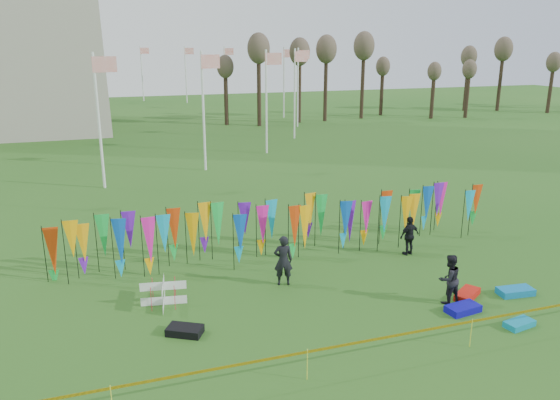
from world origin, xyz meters
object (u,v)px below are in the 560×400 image
object	(u,v)px
box_kite	(163,293)
kite_bag_black	(185,330)
kite_bag_teal	(515,291)
person_mid	(449,279)
kite_bag_turquoise	(519,324)
person_right	(409,236)
person_left	(283,260)
kite_bag_blue	(463,309)
kite_bag_red	(467,294)

from	to	relation	value
box_kite	kite_bag_black	size ratio (longest dim) A/B	0.82
kite_bag_black	kite_bag_teal	bearing A→B (deg)	-4.82
person_mid	kite_bag_black	bearing A→B (deg)	-11.82
kite_bag_turquoise	person_right	bearing A→B (deg)	90.75
person_left	person_mid	size ratio (longest dim) A/B	1.09
person_left	kite_bag_teal	size ratio (longest dim) A/B	1.52
person_mid	kite_bag_blue	size ratio (longest dim) A/B	1.53
person_mid	kite_bag_black	world-z (taller)	person_mid
person_left	kite_bag_red	distance (m)	6.54
kite_bag_red	kite_bag_black	world-z (taller)	kite_bag_black
kite_bag_blue	kite_bag_red	xyz separation A→B (m)	(0.82, 0.87, -0.01)
kite_bag_teal	person_left	bearing A→B (deg)	155.69
person_right	kite_bag_black	bearing A→B (deg)	7.84
box_kite	person_mid	world-z (taller)	person_mid
person_mid	kite_bag_blue	world-z (taller)	person_mid
box_kite	person_left	distance (m)	4.38
person_left	person_mid	bearing A→B (deg)	159.75
person_left	box_kite	bearing A→B (deg)	16.39
box_kite	person_mid	size ratio (longest dim) A/B	0.50
box_kite	kite_bag_red	bearing A→B (deg)	-15.14
person_left	kite_bag_turquoise	xyz separation A→B (m)	(5.99, -5.26, -0.84)
person_right	kite_bag_black	world-z (taller)	person_right
person_right	kite_bag_red	world-z (taller)	person_right
kite_bag_turquoise	kite_bag_teal	xyz separation A→B (m)	(1.48, 1.88, 0.02)
person_left	person_mid	xyz separation A→B (m)	(4.85, -3.12, -0.08)
box_kite	kite_bag_teal	size ratio (longest dim) A/B	0.70
box_kite	kite_bag_black	distance (m)	2.18
kite_bag_red	kite_bag_black	distance (m)	9.73
kite_bag_black	kite_bag_red	bearing A→B (deg)	-3.56
kite_bag_turquoise	person_left	bearing A→B (deg)	138.74
box_kite	kite_bag_blue	world-z (taller)	box_kite
kite_bag_blue	person_left	bearing A→B (deg)	141.69
box_kite	person_right	bearing A→B (deg)	7.86
person_right	person_left	bearing A→B (deg)	-1.08
person_left	kite_bag_red	xyz separation A→B (m)	(5.74, -3.02, -0.83)
person_right	kite_bag_turquoise	distance (m)	6.42
box_kite	kite_bag_turquoise	world-z (taller)	box_kite
box_kite	person_left	size ratio (longest dim) A/B	0.46
person_left	kite_bag_red	world-z (taller)	person_left
box_kite	person_mid	distance (m)	9.62
box_kite	kite_bag_blue	distance (m)	9.94
person_right	kite_bag_black	size ratio (longest dim) A/B	1.57
kite_bag_red	kite_bag_teal	size ratio (longest dim) A/B	0.96
person_mid	kite_bag_blue	distance (m)	1.07
person_mid	kite_bag_red	size ratio (longest dim) A/B	1.46
person_mid	person_right	world-z (taller)	person_mid
person_mid	kite_bag_turquoise	distance (m)	2.54
person_left	person_right	size ratio (longest dim) A/B	1.14
kite_bag_turquoise	kite_bag_teal	world-z (taller)	kite_bag_teal
person_left	kite_bag_black	xyz separation A→B (m)	(-3.97, -2.41, -0.82)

